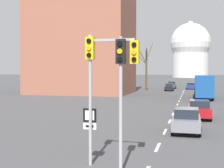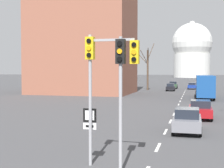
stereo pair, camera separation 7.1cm
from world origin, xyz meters
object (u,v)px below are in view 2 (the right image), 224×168
at_px(traffic_signal_centre_tall, 120,79).
at_px(sedan_near_left, 187,120).
at_px(sedan_far_left, 200,109).
at_px(city_bus, 205,85).
at_px(route_sign_post, 90,125).
at_px(sedan_near_right, 173,85).
at_px(traffic_signal_near_left, 105,66).
at_px(sedan_far_right, 171,87).
at_px(sedan_mid_centre, 192,86).

relative_size(traffic_signal_centre_tall, sedan_near_left, 1.36).
height_order(sedan_far_left, city_bus, city_bus).
height_order(route_sign_post, sedan_near_right, route_sign_post).
height_order(traffic_signal_near_left, traffic_signal_centre_tall, traffic_signal_near_left).
distance_m(sedan_near_left, sedan_far_left, 6.68).
bearing_deg(city_bus, sedan_near_right, 103.45).
bearing_deg(traffic_signal_near_left, route_sign_post, 165.46).
bearing_deg(traffic_signal_centre_tall, sedan_far_right, 92.14).
bearing_deg(traffic_signal_near_left, city_bus, 81.86).
bearing_deg(sedan_far_left, route_sign_post, -108.25).
bearing_deg(sedan_near_left, city_bus, 85.93).
height_order(route_sign_post, sedan_mid_centre, route_sign_post).
xyz_separation_m(traffic_signal_centre_tall, city_bus, (4.34, 37.36, -1.71)).
relative_size(sedan_near_right, sedan_mid_centre, 0.99).
bearing_deg(route_sign_post, sedan_near_right, 90.43).
relative_size(sedan_near_right, city_bus, 0.37).
bearing_deg(traffic_signal_centre_tall, sedan_far_left, 78.30).
bearing_deg(sedan_far_right, traffic_signal_near_left, -88.77).
bearing_deg(sedan_near_left, traffic_signal_near_left, -110.74).
xyz_separation_m(traffic_signal_near_left, traffic_signal_centre_tall, (0.89, -0.84, -0.52)).
bearing_deg(sedan_mid_centre, sedan_far_right, -118.83).
distance_m(sedan_near_left, city_bus, 28.06).
xyz_separation_m(sedan_near_left, city_bus, (1.99, 27.97, 1.23)).
xyz_separation_m(traffic_signal_centre_tall, route_sign_post, (-1.62, 1.03, -2.06)).
bearing_deg(sedan_far_left, city_bus, 87.26).
distance_m(sedan_near_left, sedan_far_right, 45.65).
bearing_deg(city_bus, traffic_signal_centre_tall, -96.62).
bearing_deg(sedan_near_right, traffic_signal_centre_tall, -88.13).
distance_m(route_sign_post, sedan_mid_centre, 61.79).
height_order(traffic_signal_centre_tall, sedan_mid_centre, traffic_signal_centre_tall).
distance_m(traffic_signal_centre_tall, sedan_far_right, 54.95).
xyz_separation_m(route_sign_post, sedan_mid_centre, (3.91, 61.66, -0.90)).
bearing_deg(sedan_far_right, sedan_far_left, -82.14).
xyz_separation_m(traffic_signal_near_left, sedan_near_left, (3.24, 8.55, -3.46)).
relative_size(sedan_mid_centre, sedan_far_right, 1.05).
bearing_deg(route_sign_post, sedan_far_right, 90.45).
height_order(traffic_signal_near_left, sedan_far_right, traffic_signal_near_left).
bearing_deg(traffic_signal_centre_tall, city_bus, 83.38).
xyz_separation_m(route_sign_post, city_bus, (5.96, 36.32, 0.35)).
relative_size(sedan_far_left, city_bus, 0.39).
bearing_deg(sedan_near_right, sedan_mid_centre, -19.80).
height_order(sedan_near_right, city_bus, city_bus).
bearing_deg(sedan_mid_centre, traffic_signal_centre_tall, -92.09).
bearing_deg(sedan_near_right, city_bus, -76.55).
distance_m(traffic_signal_centre_tall, city_bus, 37.65).
bearing_deg(sedan_far_right, sedan_mid_centre, 61.17).
distance_m(route_sign_post, sedan_far_left, 15.79).
bearing_deg(traffic_signal_near_left, traffic_signal_centre_tall, -43.58).
bearing_deg(sedan_far_left, traffic_signal_near_left, -105.49).
bearing_deg(route_sign_post, city_bus, 80.68).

